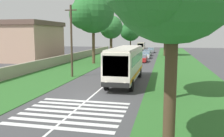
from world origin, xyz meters
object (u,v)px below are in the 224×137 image
object	(u,v)px
roadside_tree_left_2	(111,28)
coach_bus	(126,62)
trailing_car_2	(147,53)
roadside_tree_left_0	(92,13)
roadside_building	(31,41)
trailing_car_1	(146,55)
utility_pole	(71,40)
trailing_car_3	(151,50)
trailing_minibus_0	(141,45)
roadside_tree_right_2	(165,30)
roadside_tree_left_1	(130,32)
trailing_car_0	(142,58)

from	to	relation	value
roadside_tree_left_2	coach_bus	bearing A→B (deg)	-163.74
trailing_car_2	roadside_tree_left_0	size ratio (longest dim) A/B	0.35
coach_bus	roadside_building	world-z (taller)	roadside_building
coach_bus	roadside_building	distance (m)	28.57
trailing_car_1	utility_pole	size ratio (longest dim) A/B	0.51
trailing_car_3	trailing_minibus_0	size ratio (longest dim) A/B	0.72
trailing_car_3	utility_pole	size ratio (longest dim) A/B	0.51
coach_bus	roadside_tree_right_2	size ratio (longest dim) A/B	1.24
trailing_minibus_0	roadside_tree_left_0	xyz separation A→B (m)	(-38.76, 4.85, 7.14)
trailing_car_3	roadside_tree_left_1	xyz separation A→B (m)	(12.51, 7.72, 5.34)
trailing_car_1	roadside_tree_left_0	distance (m)	16.50
trailing_car_0	utility_pole	bearing A→B (deg)	159.35
trailing_car_0	trailing_car_3	distance (m)	23.79
trailing_car_0	trailing_car_3	bearing A→B (deg)	-0.77
utility_pole	roadside_building	size ratio (longest dim) A/B	0.65
coach_bus	trailing_minibus_0	xyz separation A→B (m)	(54.16, 3.52, -0.60)
trailing_car_0	trailing_car_1	distance (m)	7.36
trailing_car_0	roadside_building	world-z (taller)	roadside_building
trailing_car_3	roadside_building	size ratio (longest dim) A/B	0.33
trailing_minibus_0	utility_pole	world-z (taller)	utility_pole
trailing_minibus_0	roadside_building	xyz separation A→B (m)	(-35.86, 18.35, 2.30)
trailing_car_2	roadside_tree_left_1	distance (m)	23.77
trailing_minibus_0	utility_pole	bearing A→B (deg)	176.39
trailing_car_3	coach_bus	bearing A→B (deg)	179.73
roadside_tree_left_1	roadside_tree_left_0	bearing A→B (deg)	178.79
roadside_tree_right_2	utility_pole	size ratio (longest dim) A/B	1.07
coach_bus	trailing_car_3	bearing A→B (deg)	-0.27
trailing_car_0	trailing_car_2	bearing A→B (deg)	0.36
trailing_car_1	trailing_car_2	size ratio (longest dim) A/B	1.00
trailing_car_0	trailing_car_2	distance (m)	14.32
trailing_car_3	roadside_tree_right_2	distance (m)	11.61
roadside_tree_left_1	trailing_car_3	bearing A→B (deg)	-148.32
trailing_car_3	roadside_building	distance (m)	33.69
trailing_car_1	roadside_building	xyz separation A→B (m)	(-8.82, 21.90, 3.18)
coach_bus	trailing_car_2	world-z (taller)	coach_bus
roadside_tree_left_2	roadside_building	bearing A→B (deg)	110.66
trailing_car_2	trailing_car_3	distance (m)	9.47
roadside_tree_left_1	trailing_car_0	bearing A→B (deg)	-168.47
trailing_car_0	roadside_tree_left_1	world-z (taller)	roadside_tree_left_1
coach_bus	trailing_car_2	xyz separation A→B (m)	(34.08, 0.20, -1.48)
trailing_minibus_0	coach_bus	bearing A→B (deg)	-176.28
roadside_tree_left_0	roadside_tree_right_2	distance (m)	22.37
trailing_car_2	roadside_building	bearing A→B (deg)	126.07
trailing_car_0	trailing_car_3	world-z (taller)	same
coach_bus	roadside_tree_left_0	size ratio (longest dim) A/B	0.90
trailing_car_2	roadside_building	size ratio (longest dim) A/B	0.33
roadside_tree_left_1	roadside_building	distance (m)	40.45
roadside_tree_left_0	roadside_building	size ratio (longest dim) A/B	0.96
coach_bus	roadside_tree_left_1	xyz separation A→B (m)	(56.06, 7.51, 3.86)
roadside_tree_left_2	utility_pole	bearing A→B (deg)	-179.59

